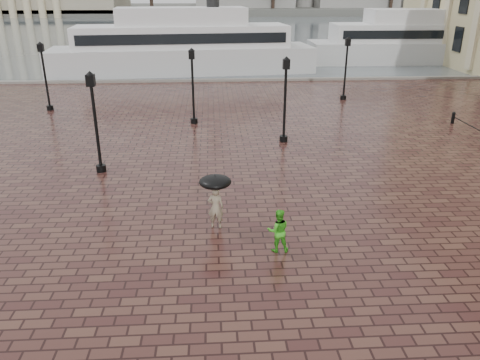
% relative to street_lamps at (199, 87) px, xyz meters
% --- Properties ---
extents(ground, '(300.00, 300.00, 0.00)m').
position_rel_street_lamps_xyz_m(ground, '(1.60, -17.60, -2.33)').
color(ground, '#371B19').
rests_on(ground, ground).
extents(harbour_water, '(240.00, 240.00, 0.00)m').
position_rel_street_lamps_xyz_m(harbour_water, '(1.60, 74.40, -2.33)').
color(harbour_water, '#4A525A').
rests_on(harbour_water, ground).
extents(quay_edge, '(80.00, 0.60, 0.30)m').
position_rel_street_lamps_xyz_m(quay_edge, '(1.60, 14.40, -2.33)').
color(quay_edge, slate).
rests_on(quay_edge, ground).
extents(far_shore, '(300.00, 60.00, 2.00)m').
position_rel_street_lamps_xyz_m(far_shore, '(1.60, 142.40, -1.33)').
color(far_shore, '#4C4C47').
rests_on(far_shore, ground).
extents(street_lamps, '(21.44, 14.44, 4.40)m').
position_rel_street_lamps_xyz_m(street_lamps, '(0.00, 0.00, 0.00)').
color(street_lamps, black).
rests_on(street_lamps, ground).
extents(adult_pedestrian, '(0.61, 0.46, 1.52)m').
position_rel_street_lamps_xyz_m(adult_pedestrian, '(0.78, -13.32, -1.56)').
color(adult_pedestrian, gray).
rests_on(adult_pedestrian, ground).
extents(child_pedestrian, '(0.71, 0.55, 1.44)m').
position_rel_street_lamps_xyz_m(child_pedestrian, '(2.73, -15.02, -1.60)').
color(child_pedestrian, green).
rests_on(child_pedestrian, ground).
extents(ferry_near, '(25.79, 8.50, 8.31)m').
position_rel_street_lamps_xyz_m(ferry_near, '(-1.98, 19.40, 0.17)').
color(ferry_near, beige).
rests_on(ferry_near, ground).
extents(ferry_far, '(23.69, 6.06, 7.74)m').
position_rel_street_lamps_xyz_m(ferry_far, '(23.64, 24.68, 0.00)').
color(ferry_far, beige).
rests_on(ferry_far, ground).
extents(umbrella, '(1.10, 1.10, 1.09)m').
position_rel_street_lamps_xyz_m(umbrella, '(0.78, -13.32, -0.60)').
color(umbrella, black).
rests_on(umbrella, ground).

